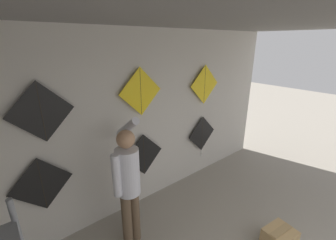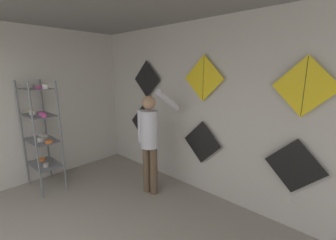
% 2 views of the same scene
% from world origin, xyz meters
% --- Properties ---
extents(back_panel, '(5.96, 0.06, 2.80)m').
position_xyz_m(back_panel, '(0.00, 3.33, 1.40)').
color(back_panel, beige).
rests_on(back_panel, ground).
extents(ceiling_slab, '(5.96, 4.10, 0.04)m').
position_xyz_m(ceiling_slab, '(0.00, 1.65, 2.82)').
color(ceiling_slab, gray).
extents(shopkeeper, '(0.44, 0.65, 1.76)m').
position_xyz_m(shopkeeper, '(-0.67, 2.66, 0.99)').
color(shopkeeper, brown).
rests_on(shopkeeper, ground).
extents(kite_0, '(0.72, 0.01, 0.72)m').
position_xyz_m(kite_0, '(-1.52, 3.24, 0.98)').
color(kite_0, black).
extents(kite_1, '(0.72, 0.01, 0.72)m').
position_xyz_m(kite_1, '(-0.06, 3.24, 0.88)').
color(kite_1, black).
extents(kite_2, '(0.72, 0.04, 0.85)m').
position_xyz_m(kite_2, '(1.31, 3.24, 0.86)').
color(kite_2, black).
extents(kite_3, '(0.72, 0.01, 0.72)m').
position_xyz_m(kite_3, '(-1.38, 3.24, 1.86)').
color(kite_3, black).
extents(kite_4, '(0.72, 0.01, 0.72)m').
position_xyz_m(kite_4, '(-0.07, 3.24, 1.92)').
color(kite_4, yellow).
extents(kite_5, '(0.72, 0.01, 0.72)m').
position_xyz_m(kite_5, '(1.31, 3.24, 1.86)').
color(kite_5, yellow).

